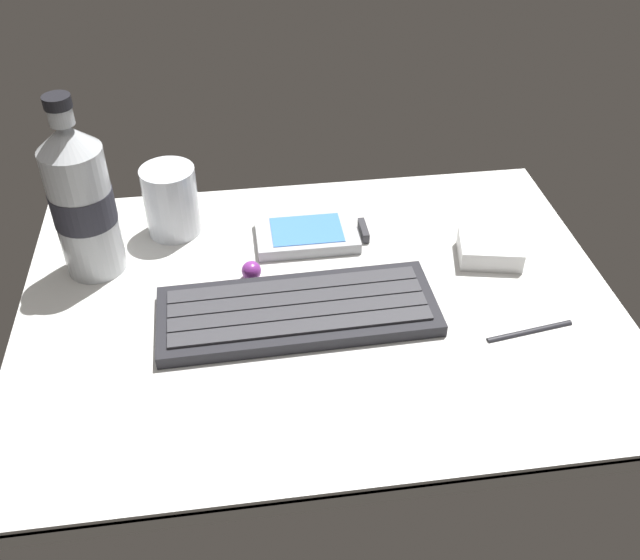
# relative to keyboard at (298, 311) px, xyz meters

# --- Properties ---
(ground_plane) EXTENTS (0.64, 0.48, 0.03)m
(ground_plane) POSITION_rel_keyboard_xyz_m (0.03, 0.02, -0.02)
(ground_plane) COLOR silver
(keyboard) EXTENTS (0.29, 0.12, 0.02)m
(keyboard) POSITION_rel_keyboard_xyz_m (0.00, 0.00, 0.00)
(keyboard) COLOR #232328
(keyboard) RESTS_ON ground_plane
(handheld_device) EXTENTS (0.13, 0.08, 0.02)m
(handheld_device) POSITION_rel_keyboard_xyz_m (0.03, 0.14, -0.00)
(handheld_device) COLOR #B7BABF
(handheld_device) RESTS_ON ground_plane
(juice_cup) EXTENTS (0.06, 0.06, 0.09)m
(juice_cup) POSITION_rel_keyboard_xyz_m (-0.13, 0.18, 0.03)
(juice_cup) COLOR silver
(juice_cup) RESTS_ON ground_plane
(water_bottle) EXTENTS (0.07, 0.07, 0.21)m
(water_bottle) POSITION_rel_keyboard_xyz_m (-0.22, 0.12, 0.08)
(water_bottle) COLOR silver
(water_bottle) RESTS_ON ground_plane
(charger_block) EXTENTS (0.08, 0.07, 0.02)m
(charger_block) POSITION_rel_keyboard_xyz_m (0.23, 0.07, 0.00)
(charger_block) COLOR white
(charger_block) RESTS_ON ground_plane
(trackball_mouse) EXTENTS (0.02, 0.02, 0.02)m
(trackball_mouse) POSITION_rel_keyboard_xyz_m (-0.04, 0.07, 0.00)
(trackball_mouse) COLOR purple
(trackball_mouse) RESTS_ON ground_plane
(stylus_pen) EXTENTS (0.09, 0.02, 0.01)m
(stylus_pen) POSITION_rel_keyboard_xyz_m (0.23, -0.06, -0.00)
(stylus_pen) COLOR #26262B
(stylus_pen) RESTS_ON ground_plane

